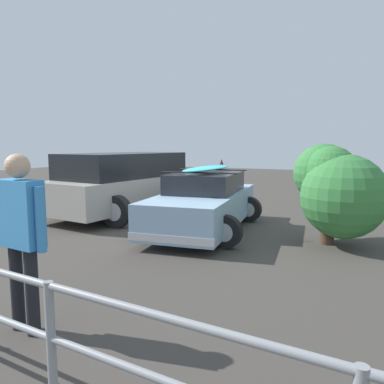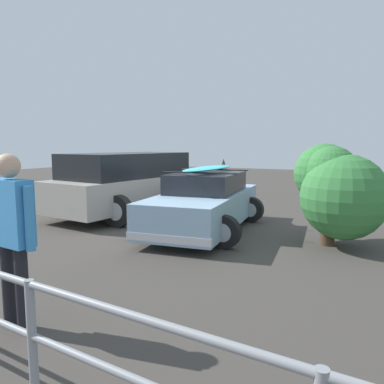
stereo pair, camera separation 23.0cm
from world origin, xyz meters
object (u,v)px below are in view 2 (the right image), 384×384
suv_car (128,183)px  person_bystander (11,226)px  bush_near_left (339,191)px  sedan_car (205,203)px

suv_car → person_bystander: (-3.05, 5.92, 0.22)m
suv_car → bush_near_left: bush_near_left is taller
sedan_car → bush_near_left: size_ratio=2.23×
suv_car → person_bystander: 6.66m
sedan_car → suv_car: (2.79, -0.83, 0.26)m
sedan_car → suv_car: bearing=-16.5°
sedan_car → bush_near_left: 2.86m
bush_near_left → person_bystander: bearing=63.1°
person_bystander → bush_near_left: (-2.57, -5.08, -0.04)m
sedan_car → bush_near_left: bush_near_left is taller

